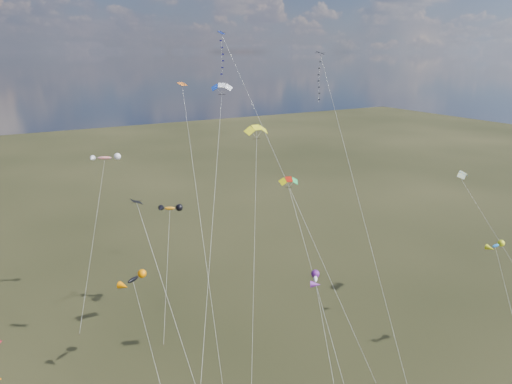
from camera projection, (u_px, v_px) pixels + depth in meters
diamond_black_high at (324, 94)px, 54.56m from camera, size 2.54×21.15×34.90m
diamond_navy_tall at (234, 80)px, 51.12m from camera, size 9.50×19.41×37.07m
diamond_black_mid at (156, 262)px, 42.18m from camera, size 3.08×12.71×21.56m
diamond_orange_center at (197, 192)px, 45.82m from camera, size 3.76×17.51×31.77m
parafoil_yellow at (257, 128)px, 52.88m from camera, size 9.25×13.33×27.14m
parafoil_blue_white at (221, 88)px, 49.04m from camera, size 12.19×17.06×31.96m
parafoil_striped at (463, 173)px, 63.93m from camera, size 8.34×11.68×19.21m
parafoil_tricolor at (289, 181)px, 48.93m from camera, size 2.27×15.42×22.26m
novelty_black_orange at (133, 280)px, 50.64m from camera, size 3.33×7.24×11.14m
novelty_orange_black at (170, 209)px, 62.83m from camera, size 6.63×11.03×14.77m
novelty_white_purple at (316, 280)px, 43.38m from camera, size 4.41×12.03×14.57m
novelty_redwhite_stripe at (105, 158)px, 65.15m from camera, size 9.47×12.23×20.91m
novelty_blue_yellow at (496, 246)px, 52.83m from camera, size 2.44×7.54×13.79m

